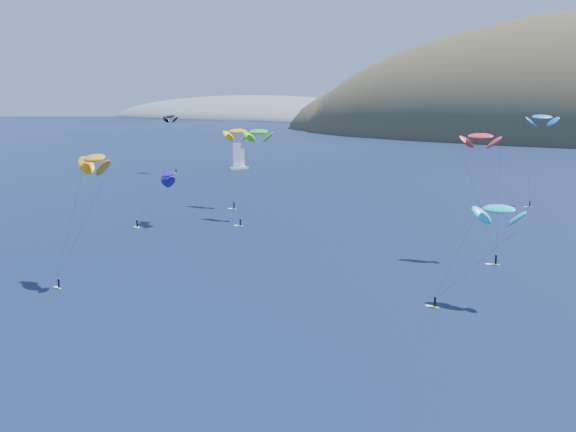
# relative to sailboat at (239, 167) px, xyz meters

# --- Properties ---
(headland) EXTENTS (460.00, 250.00, 60.00)m
(headland) POSITION_rel_sailboat_xyz_m (-329.96, 527.82, -4.34)
(headland) COLOR slate
(headland) RESTS_ON ground
(sailboat) EXTENTS (10.20, 9.63, 12.19)m
(sailboat) POSITION_rel_sailboat_xyz_m (0.00, 0.00, 0.00)
(sailboat) COLOR white
(sailboat) RESTS_ON ground
(kitesurfer_1) EXTENTS (8.72, 7.48, 23.06)m
(kitesurfer_1) POSITION_rel_sailboat_xyz_m (61.84, -86.10, 19.63)
(kitesurfer_1) COLOR #D2F01A
(kitesurfer_1) RESTS_ON ground
(kitesurfer_2) EXTENTS (9.76, 10.01, 23.23)m
(kitesurfer_2) POSITION_rel_sailboat_xyz_m (94.78, -171.19, 19.74)
(kitesurfer_2) COLOR #D2F01A
(kitesurfer_2) RESTS_ON ground
(kitesurfer_3) EXTENTS (8.24, 13.84, 23.91)m
(kitesurfer_3) POSITION_rel_sailboat_xyz_m (79.09, -101.08, 20.59)
(kitesurfer_3) COLOR #D2F01A
(kitesurfer_3) RESTS_ON ground
(kitesurfer_4) EXTENTS (9.66, 10.69, 26.89)m
(kitesurfer_4) POSITION_rel_sailboat_xyz_m (131.18, -38.56, 23.40)
(kitesurfer_4) COLOR #D2F01A
(kitesurfer_4) RESTS_ON ground
(kitesurfer_5) EXTENTS (11.74, 9.38, 16.60)m
(kitesurfer_5) POSITION_rel_sailboat_xyz_m (154.66, -149.07, 13.37)
(kitesurfer_5) COLOR #D2F01A
(kitesurfer_5) RESTS_ON ground
(kitesurfer_9) EXTENTS (9.85, 6.77, 25.23)m
(kitesurfer_9) POSITION_rel_sailboat_xyz_m (141.01, -118.26, 22.11)
(kitesurfer_9) COLOR #D2F01A
(kitesurfer_9) RESTS_ON ground
(kitesurfer_10) EXTENTS (10.08, 14.41, 14.50)m
(kitesurfer_10) POSITION_rel_sailboat_xyz_m (65.08, -118.88, 10.84)
(kitesurfer_10) COLOR #D2F01A
(kitesurfer_10) RESTS_ON ground
(kitesurfer_12) EXTENTS (9.15, 5.25, 23.90)m
(kitesurfer_12) POSITION_rel_sailboat_xyz_m (-13.81, -25.31, 20.68)
(kitesurfer_12) COLOR #D2F01A
(kitesurfer_12) RESTS_ON ground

